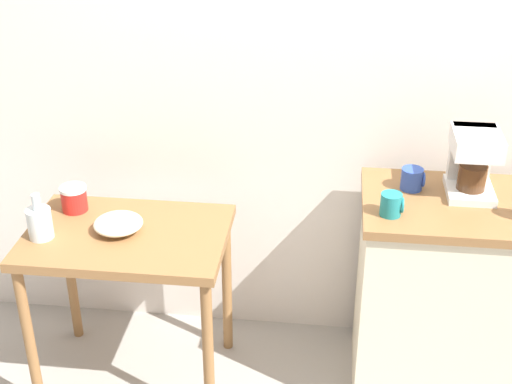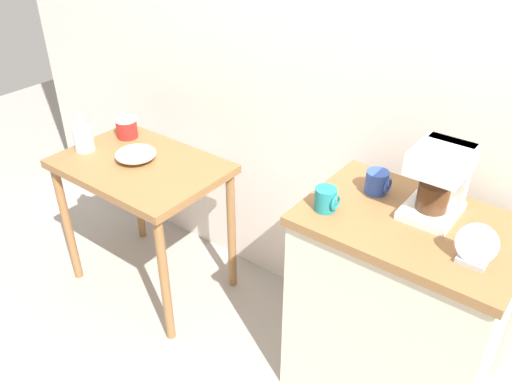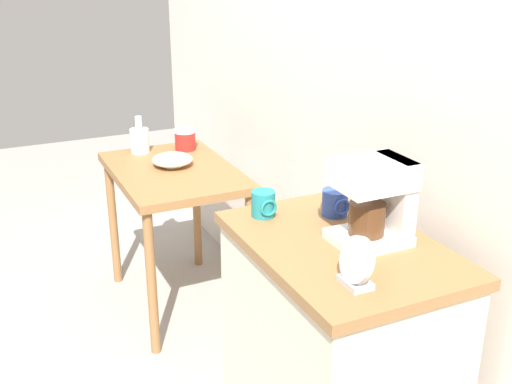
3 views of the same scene
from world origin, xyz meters
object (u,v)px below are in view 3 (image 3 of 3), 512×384
coffee_maker (377,198)px  mug_dark_teal (264,204)px  table_clock (356,265)px  canister_enamel (185,140)px  glass_carafe_vase (140,140)px  mug_blue (335,203)px  bowl_stoneware (172,160)px

coffee_maker → mug_dark_teal: 0.40m
table_clock → canister_enamel: bearing=175.4°
glass_carafe_vase → canister_enamel: bearing=75.6°
glass_carafe_vase → mug_blue: (1.45, 0.28, 0.14)m
mug_dark_teal → canister_enamel: bearing=172.6°
bowl_stoneware → table_clock: bearing=-0.0°
canister_enamel → coffee_maker: 1.63m
glass_carafe_vase → mug_dark_teal: (1.35, 0.06, 0.13)m
bowl_stoneware → mug_dark_teal: size_ratio=2.25×
bowl_stoneware → canister_enamel: canister_enamel is taller
bowl_stoneware → coffee_maker: bearing=8.4°
coffee_maker → mug_dark_teal: size_ratio=2.97×
glass_carafe_vase → mug_blue: mug_blue is taller
mug_dark_teal → table_clock: (0.52, 0.02, 0.02)m
coffee_maker → mug_dark_teal: coffee_maker is taller
canister_enamel → mug_dark_teal: (1.30, -0.17, 0.15)m
coffee_maker → mug_blue: coffee_maker is taller
glass_carafe_vase → mug_dark_teal: size_ratio=2.18×
bowl_stoneware → coffee_maker: 1.42m
bowl_stoneware → coffee_maker: (1.38, 0.20, 0.27)m
canister_enamel → coffee_maker: (1.61, 0.06, 0.25)m
coffee_maker → table_clock: 0.30m
glass_carafe_vase → canister_enamel: (0.06, 0.23, -0.01)m
canister_enamel → bowl_stoneware: bearing=-32.3°
canister_enamel → coffee_maker: size_ratio=0.43×
canister_enamel → coffee_maker: bearing=2.0°
glass_carafe_vase → coffee_maker: (1.67, 0.28, 0.23)m
coffee_maker → mug_dark_teal: bearing=-144.3°
canister_enamel → table_clock: (1.82, -0.15, 0.16)m
glass_carafe_vase → mug_blue: size_ratio=2.04×
bowl_stoneware → coffee_maker: coffee_maker is taller
coffee_maker → mug_dark_teal: (-0.31, -0.23, -0.10)m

